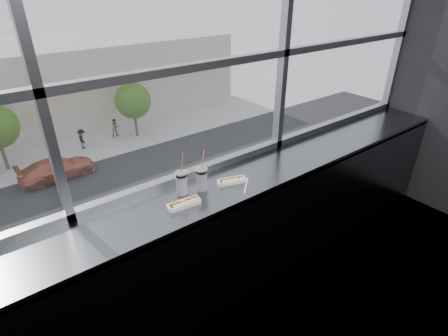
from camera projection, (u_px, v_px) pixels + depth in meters
wall_back_lower at (195, 227)px, 3.22m from camera, size 6.00×0.00×6.00m
window_glass at (183, 23)px, 2.40m from camera, size 6.00×0.00×6.00m
window_mullions at (185, 23)px, 2.38m from camera, size 6.00×0.08×2.40m
counter at (211, 193)px, 2.78m from camera, size 6.00×0.55×0.06m
counter_fascia at (230, 260)px, 2.85m from camera, size 6.00×0.04×1.04m
hotdog_tray_left at (184, 203)px, 2.55m from camera, size 0.26×0.10×0.06m
hotdog_tray_right at (232, 180)px, 2.84m from camera, size 0.24×0.14×0.06m
soda_cup_left at (181, 182)px, 2.67m from camera, size 0.09×0.09×0.35m
soda_cup_right at (202, 178)px, 2.72m from camera, size 0.09×0.09×0.35m
loose_straw at (246, 185)px, 2.81m from camera, size 0.18×0.17×0.01m
wrapper at (173, 207)px, 2.53m from camera, size 0.09×0.06×0.02m
street_asphalt at (34, 215)px, 22.69m from camera, size 80.00×10.00×0.06m
far_sidewalk at (11, 168)px, 28.29m from camera, size 80.00×6.00×0.04m
car_far_b at (56, 165)px, 26.39m from camera, size 2.90×6.47×2.12m
car_near_d at (132, 200)px, 22.13m from camera, size 3.41×6.99×2.26m
car_near_c at (79, 221)px, 20.39m from camera, size 2.78×6.23×2.05m
pedestrian_c at (82, 137)px, 31.12m from camera, size 0.72×0.96×2.16m
pedestrian_d at (115, 126)px, 33.39m from camera, size 0.96×0.72×2.16m
tree_right at (133, 101)px, 32.47m from camera, size 3.35×3.35×5.23m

